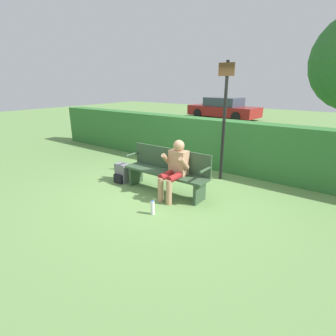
{
  "coord_description": "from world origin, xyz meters",
  "views": [
    {
      "loc": [
        3.05,
        -4.03,
        2.18
      ],
      "look_at": [
        0.15,
        -0.1,
        0.59
      ],
      "focal_mm": 28.0,
      "sensor_mm": 36.0,
      "label": 1
    }
  ],
  "objects_px": {
    "person_seated": "(175,167)",
    "backpack": "(122,173)",
    "park_bench": "(167,170)",
    "water_bottle": "(153,208)",
    "parked_car": "(223,109)",
    "signpost": "(224,116)"
  },
  "relations": [
    {
      "from": "park_bench",
      "to": "water_bottle",
      "type": "bearing_deg",
      "value": -67.03
    },
    {
      "from": "park_bench",
      "to": "backpack",
      "type": "xyz_separation_m",
      "value": [
        -1.16,
        -0.17,
        -0.26
      ]
    },
    {
      "from": "water_bottle",
      "to": "backpack",
      "type": "bearing_deg",
      "value": 153.13
    },
    {
      "from": "person_seated",
      "to": "parked_car",
      "type": "bearing_deg",
      "value": 110.91
    },
    {
      "from": "person_seated",
      "to": "parked_car",
      "type": "distance_m",
      "value": 12.51
    },
    {
      "from": "person_seated",
      "to": "park_bench",
      "type": "bearing_deg",
      "value": 154.85
    },
    {
      "from": "water_bottle",
      "to": "parked_car",
      "type": "relative_size",
      "value": 0.06
    },
    {
      "from": "park_bench",
      "to": "backpack",
      "type": "distance_m",
      "value": 1.2
    },
    {
      "from": "backpack",
      "to": "water_bottle",
      "type": "xyz_separation_m",
      "value": [
        1.57,
        -0.79,
        -0.08
      ]
    },
    {
      "from": "backpack",
      "to": "parked_car",
      "type": "distance_m",
      "value": 12.1
    },
    {
      "from": "person_seated",
      "to": "backpack",
      "type": "relative_size",
      "value": 2.63
    },
    {
      "from": "backpack",
      "to": "signpost",
      "type": "distance_m",
      "value": 2.64
    },
    {
      "from": "person_seated",
      "to": "parked_car",
      "type": "xyz_separation_m",
      "value": [
        -4.47,
        11.69,
        -0.02
      ]
    },
    {
      "from": "park_bench",
      "to": "parked_car",
      "type": "height_order",
      "value": "parked_car"
    },
    {
      "from": "person_seated",
      "to": "backpack",
      "type": "xyz_separation_m",
      "value": [
        -1.46,
        -0.03,
        -0.43
      ]
    },
    {
      "from": "person_seated",
      "to": "signpost",
      "type": "xyz_separation_m",
      "value": [
        0.28,
        1.48,
        0.85
      ]
    },
    {
      "from": "person_seated",
      "to": "water_bottle",
      "type": "height_order",
      "value": "person_seated"
    },
    {
      "from": "water_bottle",
      "to": "parked_car",
      "type": "distance_m",
      "value": 13.33
    },
    {
      "from": "parked_car",
      "to": "water_bottle",
      "type": "bearing_deg",
      "value": -62.75
    },
    {
      "from": "person_seated",
      "to": "signpost",
      "type": "relative_size",
      "value": 0.43
    },
    {
      "from": "signpost",
      "to": "person_seated",
      "type": "bearing_deg",
      "value": -100.62
    },
    {
      "from": "water_bottle",
      "to": "parked_car",
      "type": "xyz_separation_m",
      "value": [
        -4.57,
        12.51,
        0.49
      ]
    }
  ]
}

